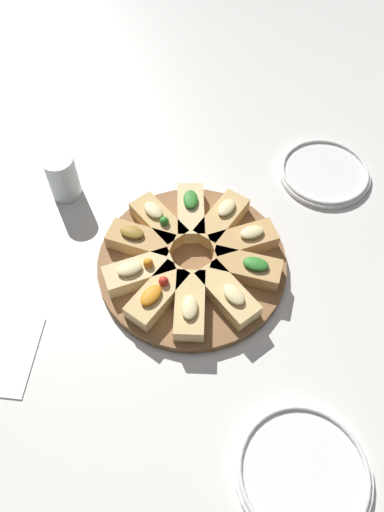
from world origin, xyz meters
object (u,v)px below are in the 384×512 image
Objects in this scene: plate_right at (303,472)px; plate_left at (325,172)px; water_glass at (63,177)px; serving_board at (192,263)px.

plate_left is at bearing 156.30° from plate_right.
plate_right is 2.07× the size of water_glass.
water_glass reaches higher than plate_left.
plate_left and plate_right have the same top height.
plate_right is at bearing 11.77° from serving_board.
water_glass is at bearing -137.28° from serving_board.
serving_board is 0.40m from plate_right.
water_glass reaches higher than serving_board.
serving_board is 0.32m from water_glass.
plate_left is 0.60m from plate_right.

